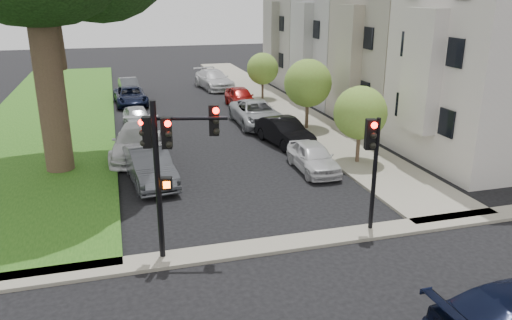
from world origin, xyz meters
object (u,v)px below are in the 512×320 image
object	(u,v)px
traffic_signal_main	(170,152)
car_parked_2	(257,113)
car_parked_8	(131,96)
car_parked_6	(136,142)
car_parked_9	(129,86)
car_parked_4	(214,79)
car_parked_0	(313,157)
car_parked_5	(150,166)
car_parked_3	(240,97)
small_tree_a	(360,113)
small_tree_b	(308,83)
car_parked_1	(284,132)
small_tree_c	(263,69)
traffic_signal_secondary	(372,154)
car_parked_7	(137,117)

from	to	relation	value
traffic_signal_main	car_parked_2	bearing A→B (deg)	65.32
car_parked_8	car_parked_6	bearing A→B (deg)	-94.65
car_parked_2	car_parked_9	distance (m)	14.64
car_parked_4	car_parked_9	world-z (taller)	car_parked_4
car_parked_0	car_parked_5	size ratio (longest dim) A/B	0.85
car_parked_3	small_tree_a	bearing A→B (deg)	-80.85
car_parked_0	car_parked_8	bearing A→B (deg)	114.88
car_parked_3	car_parked_4	xyz separation A→B (m)	(-0.41, 7.76, 0.09)
small_tree_a	car_parked_9	xyz separation A→B (m)	(-9.85, 21.26, -1.87)
car_parked_5	car_parked_6	distance (m)	3.96
small_tree_b	car_parked_1	size ratio (longest dim) A/B	0.96
car_parked_6	car_parked_3	bearing A→B (deg)	60.86
car_parked_1	small_tree_c	bearing A→B (deg)	68.14
small_tree_a	car_parked_8	xyz separation A→B (m)	(-9.91, 16.85, -1.85)
small_tree_b	traffic_signal_secondary	world-z (taller)	small_tree_b
car_parked_5	car_parked_7	size ratio (longest dim) A/B	1.21
car_parked_4	car_parked_9	size ratio (longest dim) A/B	1.40
small_tree_a	car_parked_6	distance (m)	11.10
car_parked_6	car_parked_0	bearing A→B (deg)	-20.67
traffic_signal_secondary	car_parked_6	distance (m)	13.11
small_tree_c	car_parked_7	xyz separation A→B (m)	(-9.81, -6.11, -1.75)
traffic_signal_main	car_parked_7	distance (m)	16.79
car_parked_4	car_parked_7	world-z (taller)	car_parked_4
small_tree_b	traffic_signal_secondary	size ratio (longest dim) A/B	1.05
small_tree_b	car_parked_2	world-z (taller)	small_tree_b
car_parked_2	car_parked_3	distance (m)	5.50
car_parked_8	car_parked_9	xyz separation A→B (m)	(0.07, 4.41, -0.01)
small_tree_c	car_parked_6	bearing A→B (deg)	-130.50
car_parked_1	car_parked_2	xyz separation A→B (m)	(-0.28, 4.49, 0.03)
traffic_signal_secondary	car_parked_1	bearing A→B (deg)	86.41
small_tree_a	small_tree_c	size ratio (longest dim) A/B	1.05
small_tree_c	car_parked_7	world-z (taller)	small_tree_c
traffic_signal_main	car_parked_6	world-z (taller)	traffic_signal_main
small_tree_b	car_parked_8	bearing A→B (deg)	134.29
car_parked_4	car_parked_5	size ratio (longest dim) A/B	1.19
small_tree_c	traffic_signal_secondary	bearing A→B (deg)	-97.57
car_parked_5	car_parked_2	bearing A→B (deg)	42.28
car_parked_4	car_parked_1	bearing A→B (deg)	-97.22
small_tree_c	car_parked_6	distance (m)	15.75
traffic_signal_main	car_parked_4	xyz separation A→B (m)	(6.93, 28.44, -2.64)
small_tree_a	car_parked_7	bearing A→B (deg)	134.75
car_parked_7	traffic_signal_secondary	bearing A→B (deg)	-72.05
car_parked_4	car_parked_6	world-z (taller)	car_parked_4
small_tree_a	car_parked_6	size ratio (longest dim) A/B	0.70
car_parked_5	car_parked_7	xyz separation A→B (m)	(0.02, 9.74, -0.11)
car_parked_3	small_tree_c	bearing A→B (deg)	41.20
car_parked_0	car_parked_5	world-z (taller)	car_parked_5
car_parked_5	car_parked_8	bearing A→B (deg)	83.29
car_parked_2	car_parked_8	world-z (taller)	car_parked_2
car_parked_1	car_parked_7	size ratio (longest dim) A/B	1.14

